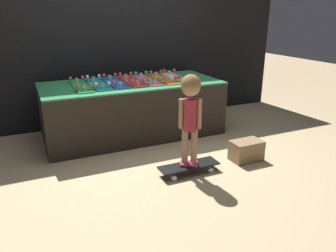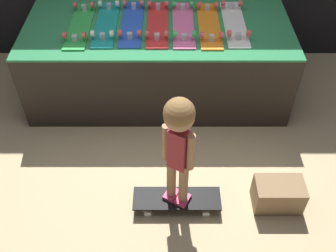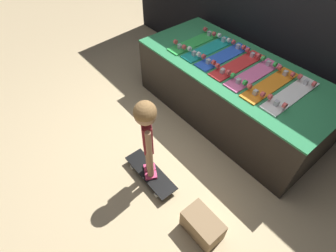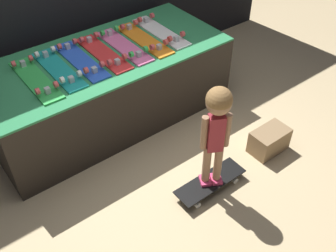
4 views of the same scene
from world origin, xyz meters
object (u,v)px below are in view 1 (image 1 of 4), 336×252
at_px(skateboard_blue_on_rack, 115,82).
at_px(skateboard_white_on_rack, 177,77).
at_px(skateboard_pink_on_rack, 147,80).
at_px(skateboard_orange_on_rack, 163,79).
at_px(skateboard_red_on_rack, 131,81).
at_px(storage_box, 246,150).
at_px(child, 190,103).
at_px(skateboard_on_floor, 189,166).
at_px(skateboard_green_on_rack, 80,86).
at_px(skateboard_teal_on_rack, 98,84).

bearing_deg(skateboard_blue_on_rack, skateboard_white_on_rack, -0.33).
height_order(skateboard_pink_on_rack, skateboard_orange_on_rack, same).
relative_size(skateboard_red_on_rack, skateboard_white_on_rack, 1.00).
bearing_deg(skateboard_blue_on_rack, skateboard_orange_on_rack, -2.53).
bearing_deg(skateboard_red_on_rack, skateboard_pink_on_rack, -1.47).
distance_m(skateboard_red_on_rack, storage_box, 1.72).
bearing_deg(skateboard_blue_on_rack, skateboard_pink_on_rack, -2.21).
bearing_deg(skateboard_blue_on_rack, storage_box, -50.40).
relative_size(skateboard_pink_on_rack, child, 0.80).
bearing_deg(skateboard_white_on_rack, skateboard_blue_on_rack, 179.67).
relative_size(skateboard_on_floor, storage_box, 1.82).
distance_m(skateboard_orange_on_rack, storage_box, 1.52).
bearing_deg(skateboard_pink_on_rack, storage_box, -63.16).
xyz_separation_m(skateboard_pink_on_rack, storage_box, (0.67, -1.33, -0.62)).
bearing_deg(skateboard_on_floor, skateboard_white_on_rack, 69.51).
xyz_separation_m(skateboard_red_on_rack, skateboard_pink_on_rack, (0.22, -0.01, 0.00)).
distance_m(skateboard_blue_on_rack, skateboard_red_on_rack, 0.22).
bearing_deg(storage_box, skateboard_blue_on_rack, 129.60).
distance_m(skateboard_green_on_rack, skateboard_on_floor, 1.69).
bearing_deg(child, skateboard_teal_on_rack, 141.84).
xyz_separation_m(skateboard_green_on_rack, skateboard_red_on_rack, (0.66, 0.02, 0.00)).
distance_m(skateboard_pink_on_rack, skateboard_white_on_rack, 0.44).
bearing_deg(skateboard_red_on_rack, skateboard_white_on_rack, 0.55).
relative_size(skateboard_teal_on_rack, skateboard_on_floor, 1.17).
xyz_separation_m(skateboard_green_on_rack, skateboard_teal_on_rack, (0.22, 0.03, 0.00)).
xyz_separation_m(skateboard_orange_on_rack, skateboard_on_floor, (-0.29, -1.33, -0.66)).
height_order(skateboard_teal_on_rack, skateboard_blue_on_rack, same).
bearing_deg(skateboard_orange_on_rack, storage_box, -71.05).
relative_size(skateboard_on_floor, child, 0.68).
relative_size(skateboard_blue_on_rack, skateboard_orange_on_rack, 1.00).
distance_m(skateboard_blue_on_rack, storage_box, 1.85).
height_order(skateboard_green_on_rack, skateboard_on_floor, skateboard_green_on_rack).
distance_m(skateboard_orange_on_rack, child, 1.36).
relative_size(skateboard_blue_on_rack, skateboard_pink_on_rack, 1.00).
xyz_separation_m(skateboard_red_on_rack, storage_box, (0.89, -1.33, -0.62)).
bearing_deg(skateboard_blue_on_rack, skateboard_red_on_rack, -2.95).
bearing_deg(skateboard_teal_on_rack, skateboard_red_on_rack, -0.50).
bearing_deg(skateboard_blue_on_rack, skateboard_on_floor, -74.61).
relative_size(skateboard_orange_on_rack, skateboard_white_on_rack, 1.00).
bearing_deg(skateboard_pink_on_rack, skateboard_green_on_rack, -178.98).
bearing_deg(skateboard_green_on_rack, skateboard_teal_on_rack, 6.53).
bearing_deg(skateboard_green_on_rack, skateboard_white_on_rack, 1.20).
bearing_deg(skateboard_white_on_rack, skateboard_orange_on_rack, -173.75).
xyz_separation_m(skateboard_teal_on_rack, skateboard_on_floor, (0.59, -1.35, -0.66)).
bearing_deg(skateboard_green_on_rack, child, -58.45).
distance_m(skateboard_orange_on_rack, skateboard_on_floor, 1.51).
distance_m(skateboard_green_on_rack, storage_box, 2.12).
relative_size(skateboard_green_on_rack, skateboard_on_floor, 1.17).
height_order(skateboard_green_on_rack, skateboard_pink_on_rack, same).
relative_size(skateboard_pink_on_rack, skateboard_orange_on_rack, 1.00).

